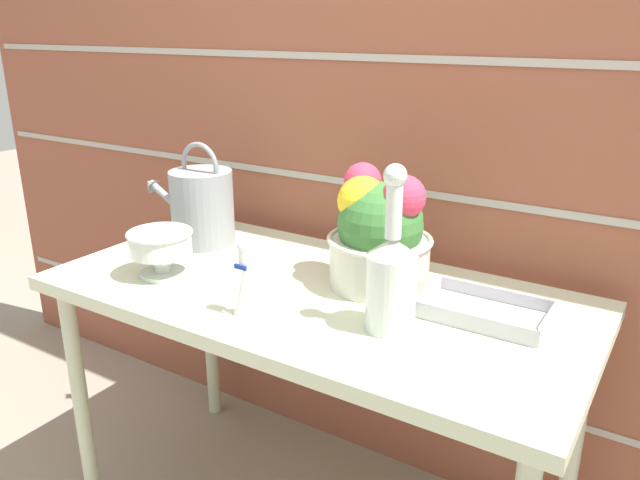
% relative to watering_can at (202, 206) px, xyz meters
% --- Properties ---
extents(brick_wall, '(3.60, 0.08, 2.20)m').
position_rel_watering_can_xyz_m(brick_wall, '(0.47, 0.31, 0.24)').
color(brick_wall, brown).
rests_on(brick_wall, ground_plane).
extents(patio_table, '(1.35, 0.67, 0.74)m').
position_rel_watering_can_xyz_m(patio_table, '(0.47, -0.11, -0.19)').
color(patio_table, beige).
rests_on(patio_table, ground_plane).
extents(watering_can, '(0.33, 0.19, 0.31)m').
position_rel_watering_can_xyz_m(watering_can, '(0.00, 0.00, 0.00)').
color(watering_can, gray).
rests_on(watering_can, patio_table).
extents(crystal_pedestal_bowl, '(0.17, 0.17, 0.12)m').
position_rel_watering_can_xyz_m(crystal_pedestal_bowl, '(0.09, -0.25, -0.03)').
color(crystal_pedestal_bowl, silver).
rests_on(crystal_pedestal_bowl, patio_table).
extents(flower_planter, '(0.26, 0.26, 0.30)m').
position_rel_watering_can_xyz_m(flower_planter, '(0.59, -0.00, 0.02)').
color(flower_planter, beige).
rests_on(flower_planter, patio_table).
extents(glass_decanter, '(0.11, 0.11, 0.37)m').
position_rel_watering_can_xyz_m(glass_decanter, '(0.72, -0.20, 0.01)').
color(glass_decanter, silver).
rests_on(glass_decanter, patio_table).
extents(figurine_vase, '(0.06, 0.06, 0.18)m').
position_rel_watering_can_xyz_m(figurine_vase, '(0.42, -0.31, -0.04)').
color(figurine_vase, white).
rests_on(figurine_vase, patio_table).
extents(wire_tray, '(0.29, 0.18, 0.04)m').
position_rel_watering_can_xyz_m(wire_tray, '(0.88, -0.04, -0.11)').
color(wire_tray, '#B7B7BC').
rests_on(wire_tray, patio_table).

